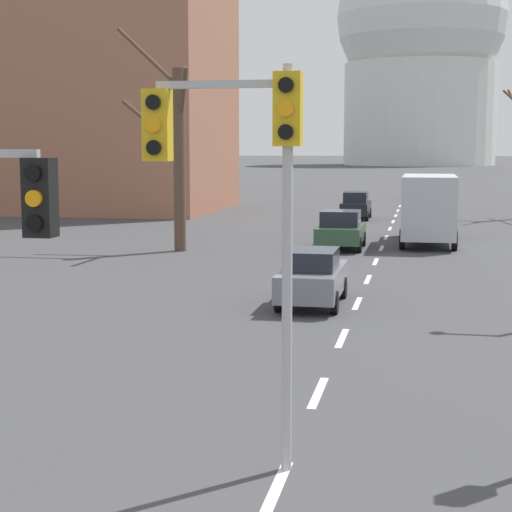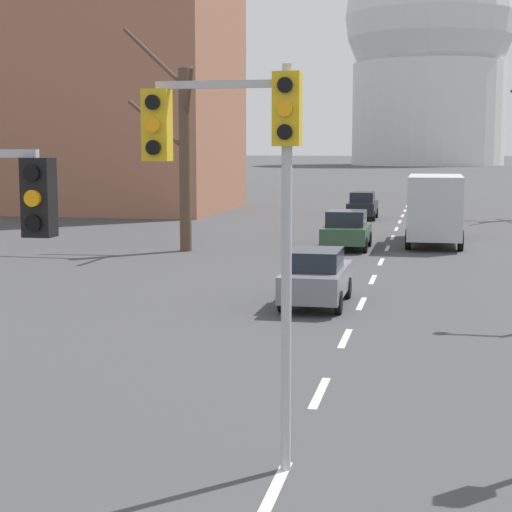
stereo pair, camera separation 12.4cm
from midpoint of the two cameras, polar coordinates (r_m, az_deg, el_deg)
lane_stripe_0 at (r=11.46m, az=1.54°, el=-15.33°), size 0.16×2.00×0.01m
lane_stripe_1 at (r=15.66m, az=4.50°, el=-9.06°), size 0.16×2.00×0.01m
lane_stripe_2 at (r=19.99m, az=6.15°, el=-5.47°), size 0.16×2.00×0.01m
lane_stripe_3 at (r=24.38m, az=7.19°, el=-3.16°), size 0.16×2.00×0.01m
lane_stripe_4 at (r=28.81m, az=7.91°, el=-1.56°), size 0.16×2.00×0.01m
lane_stripe_5 at (r=33.26m, az=8.44°, el=-0.38°), size 0.16×2.00×0.01m
lane_stripe_6 at (r=37.72m, az=8.84°, el=0.52°), size 0.16×2.00×0.01m
lane_stripe_7 at (r=42.18m, az=9.16°, el=1.22°), size 0.16×2.00×0.01m
lane_stripe_8 at (r=46.66m, az=9.42°, el=1.80°), size 0.16×2.00×0.01m
lane_stripe_9 at (r=51.13m, az=9.63°, el=2.27°), size 0.16×2.00×0.01m
lane_stripe_10 at (r=55.62m, az=9.81°, el=2.67°), size 0.16×2.00×0.01m
lane_stripe_11 at (r=60.10m, az=9.96°, el=3.00°), size 0.16×2.00×0.01m
lane_stripe_12 at (r=64.59m, az=10.09°, el=3.29°), size 0.16×2.00×0.01m
traffic_signal_centre_tall at (r=11.40m, az=-0.63°, el=6.02°), size 2.14×0.34×5.48m
sedan_near_left at (r=23.91m, az=4.20°, el=-1.39°), size 1.69×3.96×1.58m
sedan_near_right at (r=74.95m, az=11.50°, el=4.42°), size 1.90×4.43×1.62m
sedan_mid_centre at (r=37.10m, az=6.15°, el=1.75°), size 1.97×3.86×1.68m
sedan_far_left at (r=52.49m, az=7.18°, el=3.35°), size 1.71×3.99×1.68m
delivery_truck at (r=39.50m, az=11.94°, el=3.22°), size 2.44×7.20×3.14m
bare_tree_left_near at (r=36.25m, az=-4.85°, el=7.01°), size 3.98×3.03×9.51m
capitol_dome at (r=211.52m, az=11.50°, el=13.42°), size 39.83×39.83×56.25m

